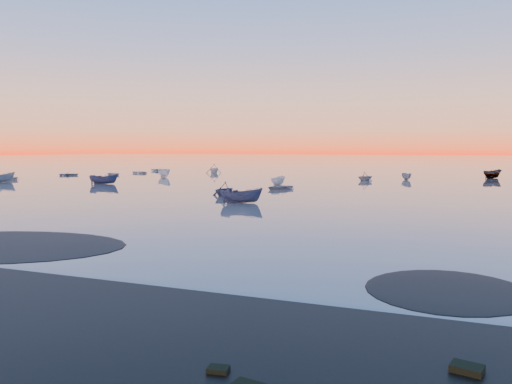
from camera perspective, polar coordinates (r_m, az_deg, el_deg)
The scene contains 5 objects.
ground at distance 120.59m, azimuth 12.71°, elevation 2.35°, with size 600.00×600.00×0.00m, color #70645D.
mud_lobes at distance 25.89m, azimuth -22.70°, elevation -7.27°, with size 140.00×6.00×0.07m, color black, non-canonical shape.
moored_fleet at distance 74.49m, azimuth 7.38°, elevation 0.86°, with size 124.00×58.00×1.20m, color silver, non-canonical shape.
boat_near_left at distance 94.01m, azimuth -26.17°, elevation 1.24°, with size 4.29×1.79×1.07m, color silver.
boat_near_center at distance 48.98m, azimuth -1.68°, elevation -1.25°, with size 4.20×1.78×1.46m, color navy.
Camera 1 is at (17.66, -19.17, 5.35)m, focal length 35.00 mm.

